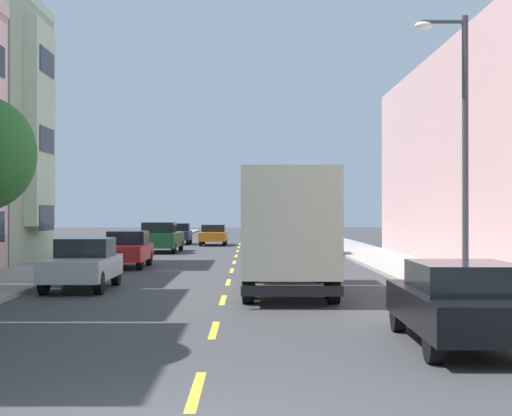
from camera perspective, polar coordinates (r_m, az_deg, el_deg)
name	(u,v)px	position (r m, az deg, el deg)	size (l,w,h in m)	color
ground_plane	(235,258)	(37.73, -1.56, -3.80)	(160.00, 160.00, 0.00)	#38383A
sidewalk_left	(83,259)	(36.56, -12.84, -3.79)	(3.20, 120.00, 0.14)	#99968E
sidewalk_right	(385,259)	(36.29, 9.69, -3.82)	(3.20, 120.00, 0.14)	#99968E
lane_centerline_dashes	(233,266)	(32.24, -1.73, -4.38)	(0.14, 47.20, 0.01)	yellow
street_lamp	(459,135)	(19.77, 15.03, 5.34)	(1.35, 0.28, 7.07)	#38383D
delivery_box_truck	(289,225)	(21.44, 2.46, -1.27)	(2.63, 8.04, 3.39)	beige
parked_suv_white	(299,230)	(55.28, 3.23, -1.68)	(2.08, 4.85, 1.93)	silver
parked_hatchback_silver	(83,264)	(23.06, -12.87, -4.10)	(1.75, 4.00, 1.50)	#B2B5BA
parked_sedan_charcoal	(320,241)	(40.63, 4.86, -2.50)	(1.81, 4.50, 1.43)	#333338
parked_pickup_forest	(162,238)	(43.62, -7.11, -2.24)	(2.10, 5.34, 1.73)	#194C28
parked_hatchback_red	(127,249)	(31.85, -9.69, -3.07)	(1.75, 4.00, 1.50)	#AD1E1E
parked_sedan_black	(461,302)	(13.41, 15.14, -6.84)	(1.90, 4.54, 1.43)	black
parked_hatchback_navy	(179,234)	(54.82, -5.84, -1.93)	(1.78, 4.02, 1.50)	navy
moving_orange_sedan	(214,234)	(52.96, -3.21, -2.00)	(1.80, 4.50, 1.43)	orange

